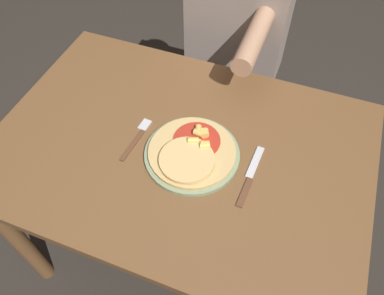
{
  "coord_description": "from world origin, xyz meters",
  "views": [
    {
      "loc": [
        0.28,
        -0.64,
        1.66
      ],
      "look_at": [
        0.05,
        -0.02,
        0.79
      ],
      "focal_mm": 35.0,
      "sensor_mm": 36.0,
      "label": 1
    }
  ],
  "objects_px": {
    "knife": "(250,177)",
    "person_diner": "(238,34)",
    "dining_table": "(181,167)",
    "fork": "(138,137)",
    "plate": "(192,154)",
    "pizza": "(192,152)"
  },
  "relations": [
    {
      "from": "pizza",
      "to": "fork",
      "type": "xyz_separation_m",
      "value": [
        -0.18,
        0.01,
        -0.02
      ]
    },
    {
      "from": "pizza",
      "to": "person_diner",
      "type": "height_order",
      "value": "person_diner"
    },
    {
      "from": "pizza",
      "to": "person_diner",
      "type": "distance_m",
      "value": 0.68
    },
    {
      "from": "dining_table",
      "to": "plate",
      "type": "relative_size",
      "value": 4.04
    },
    {
      "from": "knife",
      "to": "person_diner",
      "type": "relative_size",
      "value": 0.18
    },
    {
      "from": "pizza",
      "to": "fork",
      "type": "bearing_deg",
      "value": 176.92
    },
    {
      "from": "plate",
      "to": "person_diner",
      "type": "distance_m",
      "value": 0.68
    },
    {
      "from": "plate",
      "to": "fork",
      "type": "distance_m",
      "value": 0.18
    },
    {
      "from": "dining_table",
      "to": "fork",
      "type": "height_order",
      "value": "fork"
    },
    {
      "from": "fork",
      "to": "person_diner",
      "type": "bearing_deg",
      "value": 79.18
    },
    {
      "from": "knife",
      "to": "plate",
      "type": "bearing_deg",
      "value": 176.37
    },
    {
      "from": "knife",
      "to": "dining_table",
      "type": "bearing_deg",
      "value": 171.97
    },
    {
      "from": "plate",
      "to": "fork",
      "type": "relative_size",
      "value": 1.62
    },
    {
      "from": "dining_table",
      "to": "pizza",
      "type": "bearing_deg",
      "value": -27.08
    },
    {
      "from": "dining_table",
      "to": "plate",
      "type": "xyz_separation_m",
      "value": [
        0.05,
        -0.02,
        0.12
      ]
    },
    {
      "from": "plate",
      "to": "fork",
      "type": "height_order",
      "value": "plate"
    },
    {
      "from": "pizza",
      "to": "knife",
      "type": "bearing_deg",
      "value": -2.39
    },
    {
      "from": "dining_table",
      "to": "person_diner",
      "type": "distance_m",
      "value": 0.66
    },
    {
      "from": "person_diner",
      "to": "dining_table",
      "type": "bearing_deg",
      "value": -89.35
    },
    {
      "from": "plate",
      "to": "knife",
      "type": "height_order",
      "value": "plate"
    },
    {
      "from": "dining_table",
      "to": "person_diner",
      "type": "xyz_separation_m",
      "value": [
        -0.01,
        0.65,
        0.08
      ]
    },
    {
      "from": "pizza",
      "to": "knife",
      "type": "distance_m",
      "value": 0.18
    }
  ]
}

